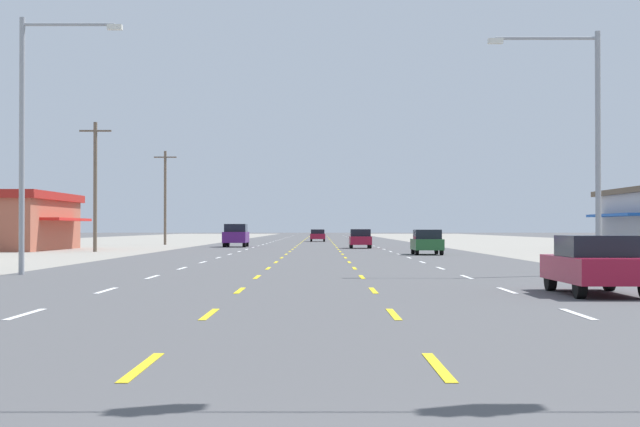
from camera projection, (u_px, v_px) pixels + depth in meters
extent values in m
plane|color=#4C4C4F|center=(311.00, 252.00, 71.32)|extent=(572.00, 572.00, 0.00)
cube|color=white|center=(21.00, 314.00, 19.81)|extent=(0.14, 2.60, 0.01)
cube|color=white|center=(102.00, 291.00, 27.31)|extent=(0.14, 2.60, 0.01)
cube|color=white|center=(148.00, 277.00, 34.81)|extent=(0.14, 2.60, 0.01)
cube|color=white|center=(178.00, 268.00, 42.31)|extent=(0.14, 2.60, 0.01)
cube|color=white|center=(198.00, 262.00, 49.80)|extent=(0.14, 2.60, 0.01)
cube|color=white|center=(214.00, 258.00, 57.30)|extent=(0.14, 2.60, 0.01)
cube|color=white|center=(226.00, 254.00, 64.80)|extent=(0.14, 2.60, 0.01)
cube|color=white|center=(235.00, 252.00, 72.30)|extent=(0.14, 2.60, 0.01)
cube|color=white|center=(243.00, 249.00, 79.80)|extent=(0.14, 2.60, 0.01)
cube|color=white|center=(249.00, 247.00, 87.30)|extent=(0.14, 2.60, 0.01)
cube|color=white|center=(254.00, 246.00, 94.80)|extent=(0.14, 2.60, 0.01)
cube|color=white|center=(259.00, 245.00, 102.30)|extent=(0.14, 2.60, 0.01)
cube|color=white|center=(263.00, 243.00, 109.80)|extent=(0.14, 2.60, 0.01)
cube|color=white|center=(266.00, 242.00, 117.30)|extent=(0.14, 2.60, 0.01)
cube|color=white|center=(269.00, 242.00, 124.80)|extent=(0.14, 2.60, 0.01)
cube|color=white|center=(272.00, 241.00, 132.30)|extent=(0.14, 2.60, 0.01)
cube|color=white|center=(274.00, 240.00, 139.80)|extent=(0.14, 2.60, 0.01)
cube|color=white|center=(276.00, 239.00, 147.29)|extent=(0.14, 2.60, 0.01)
cube|color=white|center=(278.00, 239.00, 154.79)|extent=(0.14, 2.60, 0.01)
cube|color=white|center=(280.00, 238.00, 162.29)|extent=(0.14, 2.60, 0.01)
cube|color=white|center=(281.00, 238.00, 169.79)|extent=(0.14, 2.60, 0.01)
cube|color=white|center=(283.00, 238.00, 177.29)|extent=(0.14, 2.60, 0.01)
cube|color=white|center=(284.00, 237.00, 184.79)|extent=(0.14, 2.60, 0.01)
cube|color=white|center=(285.00, 237.00, 192.29)|extent=(0.14, 2.60, 0.01)
cube|color=white|center=(287.00, 236.00, 199.79)|extent=(0.14, 2.60, 0.01)
cube|color=white|center=(288.00, 236.00, 207.29)|extent=(0.14, 2.60, 0.01)
cube|color=white|center=(289.00, 236.00, 214.79)|extent=(0.14, 2.60, 0.01)
cube|color=white|center=(290.00, 236.00, 222.29)|extent=(0.14, 2.60, 0.01)
cube|color=yellow|center=(138.00, 367.00, 12.32)|extent=(0.14, 2.60, 0.01)
cube|color=yellow|center=(205.00, 314.00, 19.82)|extent=(0.14, 2.60, 0.01)
cube|color=yellow|center=(236.00, 290.00, 27.32)|extent=(0.14, 2.60, 0.01)
cube|color=yellow|center=(253.00, 277.00, 34.82)|extent=(0.14, 2.60, 0.01)
cube|color=yellow|center=(264.00, 268.00, 42.32)|extent=(0.14, 2.60, 0.01)
cube|color=yellow|center=(272.00, 262.00, 49.82)|extent=(0.14, 2.60, 0.01)
cube|color=yellow|center=(278.00, 258.00, 57.32)|extent=(0.14, 2.60, 0.01)
cube|color=yellow|center=(282.00, 254.00, 64.82)|extent=(0.14, 2.60, 0.01)
cube|color=yellow|center=(285.00, 252.00, 72.32)|extent=(0.14, 2.60, 0.01)
cube|color=yellow|center=(288.00, 249.00, 79.82)|extent=(0.14, 2.60, 0.01)
cube|color=yellow|center=(291.00, 247.00, 87.32)|extent=(0.14, 2.60, 0.01)
cube|color=yellow|center=(293.00, 246.00, 94.81)|extent=(0.14, 2.60, 0.01)
cube|color=yellow|center=(294.00, 245.00, 102.31)|extent=(0.14, 2.60, 0.01)
cube|color=yellow|center=(296.00, 243.00, 109.81)|extent=(0.14, 2.60, 0.01)
cube|color=yellow|center=(297.00, 242.00, 117.31)|extent=(0.14, 2.60, 0.01)
cube|color=yellow|center=(298.00, 242.00, 124.81)|extent=(0.14, 2.60, 0.01)
cube|color=yellow|center=(299.00, 241.00, 132.31)|extent=(0.14, 2.60, 0.01)
cube|color=yellow|center=(300.00, 240.00, 139.81)|extent=(0.14, 2.60, 0.01)
cube|color=yellow|center=(301.00, 239.00, 147.31)|extent=(0.14, 2.60, 0.01)
cube|color=yellow|center=(302.00, 239.00, 154.81)|extent=(0.14, 2.60, 0.01)
cube|color=yellow|center=(302.00, 238.00, 162.31)|extent=(0.14, 2.60, 0.01)
cube|color=yellow|center=(303.00, 238.00, 169.81)|extent=(0.14, 2.60, 0.01)
cube|color=yellow|center=(303.00, 238.00, 177.31)|extent=(0.14, 2.60, 0.01)
cube|color=yellow|center=(304.00, 237.00, 184.81)|extent=(0.14, 2.60, 0.01)
cube|color=yellow|center=(304.00, 237.00, 192.30)|extent=(0.14, 2.60, 0.01)
cube|color=yellow|center=(305.00, 236.00, 199.80)|extent=(0.14, 2.60, 0.01)
cube|color=yellow|center=(305.00, 236.00, 207.30)|extent=(0.14, 2.60, 0.01)
cube|color=yellow|center=(306.00, 236.00, 214.80)|extent=(0.14, 2.60, 0.01)
cube|color=yellow|center=(306.00, 236.00, 222.30)|extent=(0.14, 2.60, 0.01)
cube|color=yellow|center=(434.00, 367.00, 12.34)|extent=(0.14, 2.60, 0.01)
cube|color=yellow|center=(389.00, 314.00, 19.84)|extent=(0.14, 2.60, 0.01)
cube|color=yellow|center=(369.00, 290.00, 27.34)|extent=(0.14, 2.60, 0.01)
cube|color=yellow|center=(358.00, 277.00, 34.83)|extent=(0.14, 2.60, 0.01)
cube|color=yellow|center=(350.00, 268.00, 42.33)|extent=(0.14, 2.60, 0.01)
cube|color=yellow|center=(345.00, 262.00, 49.83)|extent=(0.14, 2.60, 0.01)
cube|color=yellow|center=(341.00, 258.00, 57.33)|extent=(0.14, 2.60, 0.01)
cube|color=yellow|center=(338.00, 254.00, 64.83)|extent=(0.14, 2.60, 0.01)
cube|color=yellow|center=(336.00, 252.00, 72.33)|extent=(0.14, 2.60, 0.01)
cube|color=yellow|center=(334.00, 249.00, 79.83)|extent=(0.14, 2.60, 0.01)
cube|color=yellow|center=(332.00, 247.00, 87.33)|extent=(0.14, 2.60, 0.01)
cube|color=yellow|center=(331.00, 246.00, 94.83)|extent=(0.14, 2.60, 0.01)
cube|color=yellow|center=(330.00, 245.00, 102.33)|extent=(0.14, 2.60, 0.01)
cube|color=yellow|center=(329.00, 243.00, 109.83)|extent=(0.14, 2.60, 0.01)
cube|color=yellow|center=(328.00, 242.00, 117.33)|extent=(0.14, 2.60, 0.01)
cube|color=yellow|center=(327.00, 242.00, 124.83)|extent=(0.14, 2.60, 0.01)
cube|color=yellow|center=(327.00, 241.00, 132.32)|extent=(0.14, 2.60, 0.01)
cube|color=yellow|center=(326.00, 240.00, 139.82)|extent=(0.14, 2.60, 0.01)
cube|color=yellow|center=(326.00, 239.00, 147.32)|extent=(0.14, 2.60, 0.01)
cube|color=yellow|center=(325.00, 239.00, 154.82)|extent=(0.14, 2.60, 0.01)
cube|color=yellow|center=(325.00, 238.00, 162.32)|extent=(0.14, 2.60, 0.01)
cube|color=yellow|center=(324.00, 238.00, 169.82)|extent=(0.14, 2.60, 0.01)
cube|color=yellow|center=(324.00, 238.00, 177.32)|extent=(0.14, 2.60, 0.01)
cube|color=yellow|center=(324.00, 237.00, 184.82)|extent=(0.14, 2.60, 0.01)
cube|color=yellow|center=(323.00, 237.00, 192.32)|extent=(0.14, 2.60, 0.01)
cube|color=yellow|center=(323.00, 236.00, 199.82)|extent=(0.14, 2.60, 0.01)
cube|color=yellow|center=(323.00, 236.00, 207.32)|extent=(0.14, 2.60, 0.01)
cube|color=yellow|center=(323.00, 236.00, 214.82)|extent=(0.14, 2.60, 0.01)
cube|color=yellow|center=(322.00, 236.00, 222.32)|extent=(0.14, 2.60, 0.01)
cube|color=white|center=(573.00, 314.00, 19.85)|extent=(0.14, 2.60, 0.01)
cube|color=white|center=(503.00, 290.00, 27.35)|extent=(0.14, 2.60, 0.01)
cube|color=white|center=(462.00, 277.00, 34.85)|extent=(0.14, 2.60, 0.01)
cube|color=white|center=(436.00, 268.00, 42.35)|extent=(0.14, 2.60, 0.01)
cube|color=white|center=(418.00, 262.00, 49.85)|extent=(0.14, 2.60, 0.01)
cube|color=white|center=(405.00, 258.00, 57.35)|extent=(0.14, 2.60, 0.01)
cube|color=white|center=(395.00, 254.00, 64.85)|extent=(0.14, 2.60, 0.01)
cube|color=white|center=(386.00, 252.00, 72.34)|extent=(0.14, 2.60, 0.01)
cube|color=white|center=(380.00, 249.00, 79.84)|extent=(0.14, 2.60, 0.01)
cube|color=white|center=(374.00, 247.00, 87.34)|extent=(0.14, 2.60, 0.01)
cube|color=white|center=(370.00, 246.00, 94.84)|extent=(0.14, 2.60, 0.01)
cube|color=white|center=(366.00, 245.00, 102.34)|extent=(0.14, 2.60, 0.01)
cube|color=white|center=(362.00, 243.00, 109.84)|extent=(0.14, 2.60, 0.01)
cube|color=white|center=(359.00, 242.00, 117.34)|extent=(0.14, 2.60, 0.01)
cube|color=white|center=(357.00, 242.00, 124.84)|extent=(0.14, 2.60, 0.01)
cube|color=white|center=(354.00, 241.00, 132.34)|extent=(0.14, 2.60, 0.01)
cube|color=white|center=(352.00, 240.00, 139.84)|extent=(0.14, 2.60, 0.01)
cube|color=white|center=(350.00, 239.00, 147.34)|extent=(0.14, 2.60, 0.01)
cube|color=white|center=(349.00, 239.00, 154.84)|extent=(0.14, 2.60, 0.01)
cube|color=white|center=(347.00, 238.00, 162.34)|extent=(0.14, 2.60, 0.01)
cube|color=white|center=(346.00, 238.00, 169.83)|extent=(0.14, 2.60, 0.01)
cube|color=white|center=(345.00, 238.00, 177.33)|extent=(0.14, 2.60, 0.01)
cube|color=white|center=(343.00, 237.00, 184.83)|extent=(0.14, 2.60, 0.01)
cube|color=white|center=(342.00, 237.00, 192.33)|extent=(0.14, 2.60, 0.01)
cube|color=white|center=(341.00, 236.00, 199.83)|extent=(0.14, 2.60, 0.01)
cube|color=white|center=(340.00, 236.00, 207.33)|extent=(0.14, 2.60, 0.01)
cube|color=white|center=(340.00, 236.00, 214.83)|extent=(0.14, 2.60, 0.01)
cube|color=white|center=(339.00, 236.00, 222.33)|extent=(0.14, 2.60, 0.01)
cube|color=maroon|center=(591.00, 269.00, 25.84)|extent=(1.80, 4.50, 0.62)
cube|color=black|center=(592.00, 246.00, 25.75)|extent=(1.62, 2.10, 0.52)
cylinder|color=black|center=(546.00, 278.00, 27.38)|extent=(0.22, 0.64, 0.64)
cylinder|color=black|center=(605.00, 278.00, 27.39)|extent=(0.22, 0.64, 0.64)
cylinder|color=black|center=(575.00, 285.00, 24.28)|extent=(0.22, 0.64, 0.64)
cube|color=#235B2D|center=(423.00, 244.00, 64.22)|extent=(1.72, 3.90, 0.66)
cube|color=black|center=(423.00, 234.00, 63.97)|extent=(1.58, 1.90, 0.58)
cylinder|color=black|center=(409.00, 249.00, 65.61)|extent=(0.20, 0.60, 0.60)
cylinder|color=black|center=(432.00, 249.00, 65.61)|extent=(0.20, 0.60, 0.60)
cylinder|color=black|center=(413.00, 250.00, 62.81)|extent=(0.20, 0.60, 0.60)
cylinder|color=black|center=(437.00, 250.00, 62.81)|extent=(0.20, 0.60, 0.60)
cube|color=maroon|center=(356.00, 240.00, 84.25)|extent=(1.72, 3.90, 0.66)
cube|color=black|center=(356.00, 233.00, 84.00)|extent=(1.58, 1.90, 0.58)
cylinder|color=black|center=(346.00, 244.00, 85.64)|extent=(0.20, 0.60, 0.60)
cylinder|color=black|center=(364.00, 244.00, 85.64)|extent=(0.20, 0.60, 0.60)
cylinder|color=black|center=(347.00, 245.00, 82.84)|extent=(0.20, 0.60, 0.60)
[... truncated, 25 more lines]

